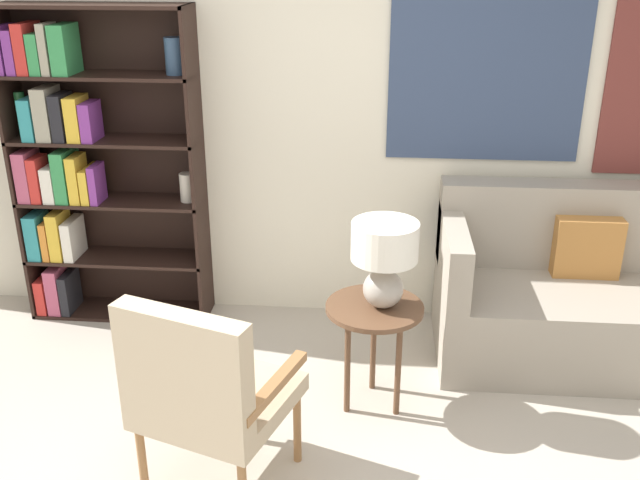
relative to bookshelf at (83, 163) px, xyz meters
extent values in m
cube|color=silver|center=(1.38, 0.18, 0.38)|extent=(6.40, 0.06, 2.70)
cube|color=#334260|center=(2.30, 0.14, 0.50)|extent=(1.08, 0.02, 0.92)
cube|color=black|center=(-0.38, 0.00, -0.04)|extent=(0.02, 0.30, 1.87)
cube|color=black|center=(0.68, 0.00, -0.04)|extent=(0.02, 0.30, 1.87)
cube|color=black|center=(0.15, 0.00, 0.88)|extent=(1.09, 0.30, 0.02)
cube|color=black|center=(0.15, 0.00, -0.96)|extent=(1.09, 0.30, 0.02)
cube|color=black|center=(0.15, 0.15, -0.04)|extent=(1.09, 0.01, 1.87)
cube|color=black|center=(0.15, 0.00, -0.60)|extent=(1.09, 0.30, 0.02)
cube|color=red|center=(-0.33, -0.05, -0.84)|extent=(0.06, 0.17, 0.22)
cube|color=#B24C6B|center=(-0.25, -0.01, -0.81)|extent=(0.08, 0.24, 0.30)
cube|color=black|center=(-0.18, -0.03, -0.83)|extent=(0.05, 0.22, 0.25)
cube|color=black|center=(0.15, 0.00, -0.23)|extent=(1.09, 0.30, 0.02)
cube|color=teal|center=(-0.32, -0.04, -0.45)|extent=(0.08, 0.19, 0.28)
cube|color=orange|center=(-0.25, -0.02, -0.47)|extent=(0.04, 0.23, 0.24)
cube|color=gold|center=(-0.19, -0.04, -0.44)|extent=(0.07, 0.20, 0.29)
cube|color=silver|center=(-0.11, -0.02, -0.47)|extent=(0.06, 0.23, 0.24)
cube|color=black|center=(0.15, 0.00, 0.14)|extent=(1.09, 0.30, 0.02)
cube|color=#B24C6B|center=(-0.32, -0.03, -0.07)|extent=(0.08, 0.21, 0.30)
cube|color=red|center=(-0.25, -0.05, -0.08)|extent=(0.06, 0.17, 0.26)
cube|color=silver|center=(-0.18, -0.05, -0.11)|extent=(0.07, 0.18, 0.21)
cube|color=#338C4C|center=(-0.10, -0.01, -0.06)|extent=(0.07, 0.25, 0.30)
cube|color=gold|center=(-0.02, -0.05, -0.08)|extent=(0.06, 0.18, 0.28)
cube|color=gold|center=(0.04, -0.01, -0.12)|extent=(0.05, 0.25, 0.20)
cube|color=#7A338C|center=(0.09, -0.05, -0.10)|extent=(0.04, 0.17, 0.23)
cylinder|color=beige|center=(0.61, 0.00, -0.13)|extent=(0.09, 0.09, 0.17)
cube|color=black|center=(0.15, 0.00, 0.51)|extent=(1.09, 0.30, 0.02)
cylinder|color=#194723|center=(-0.32, 0.00, 0.28)|extent=(0.06, 0.06, 0.26)
cube|color=teal|center=(-0.24, -0.03, 0.27)|extent=(0.07, 0.21, 0.24)
cube|color=gray|center=(-0.15, -0.03, 0.30)|extent=(0.09, 0.21, 0.30)
cube|color=black|center=(-0.06, -0.04, 0.28)|extent=(0.07, 0.19, 0.26)
cube|color=gold|center=(0.02, -0.04, 0.28)|extent=(0.08, 0.19, 0.25)
cube|color=#7A338C|center=(0.10, -0.04, 0.26)|extent=(0.06, 0.19, 0.22)
cube|color=#7A338C|center=(-0.34, -0.02, 0.65)|extent=(0.05, 0.23, 0.26)
cube|color=#7A338C|center=(-0.28, -0.02, 0.64)|extent=(0.05, 0.23, 0.24)
cube|color=red|center=(-0.21, -0.02, 0.66)|extent=(0.06, 0.23, 0.27)
cube|color=#338C4C|center=(-0.14, -0.02, 0.63)|extent=(0.06, 0.24, 0.22)
cube|color=gray|center=(-0.08, -0.05, 0.66)|extent=(0.05, 0.17, 0.27)
cube|color=#338C4C|center=(0.00, -0.02, 0.66)|extent=(0.09, 0.22, 0.27)
cylinder|color=#334C6B|center=(0.60, 0.00, 0.62)|extent=(0.11, 0.11, 0.20)
cylinder|color=olive|center=(1.40, -1.31, -0.79)|extent=(0.04, 0.04, 0.37)
cylinder|color=olive|center=(0.96, -1.15, -0.79)|extent=(0.04, 0.04, 0.37)
cylinder|color=olive|center=(0.80, -1.60, -0.79)|extent=(0.04, 0.04, 0.37)
cube|color=tan|center=(1.10, -1.45, -0.56)|extent=(0.71, 0.71, 0.08)
cube|color=tan|center=(1.03, -1.67, -0.28)|extent=(0.56, 0.28, 0.48)
cube|color=olive|center=(1.34, -1.54, -0.42)|extent=(0.21, 0.49, 0.04)
cube|color=olive|center=(0.86, -1.37, -0.42)|extent=(0.21, 0.49, 0.04)
cube|color=#9E9384|center=(2.89, -0.30, -0.76)|extent=(1.61, 0.80, 0.44)
cube|color=#9E9384|center=(2.89, 0.00, -0.29)|extent=(1.61, 0.20, 0.49)
cube|color=#9E9384|center=(2.15, -0.30, -0.37)|extent=(0.12, 0.80, 0.34)
cube|color=#B27538|center=(2.89, -0.15, -0.37)|extent=(0.36, 0.12, 0.34)
cylinder|color=brown|center=(1.73, -0.85, -0.43)|extent=(0.47, 0.47, 0.02)
cylinder|color=brown|center=(1.73, -0.70, -0.71)|extent=(0.03, 0.03, 0.54)
cylinder|color=brown|center=(1.61, -0.92, -0.71)|extent=(0.03, 0.03, 0.54)
cylinder|color=brown|center=(1.85, -0.92, -0.71)|extent=(0.03, 0.03, 0.54)
ellipsoid|color=#A59E93|center=(1.77, -0.85, -0.32)|extent=(0.19, 0.19, 0.19)
cylinder|color=tan|center=(1.77, -0.85, -0.20)|extent=(0.02, 0.02, 0.06)
cylinder|color=white|center=(1.77, -0.85, -0.08)|extent=(0.31, 0.31, 0.18)
camera|label=1|loc=(1.73, -3.88, 1.19)|focal=40.00mm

